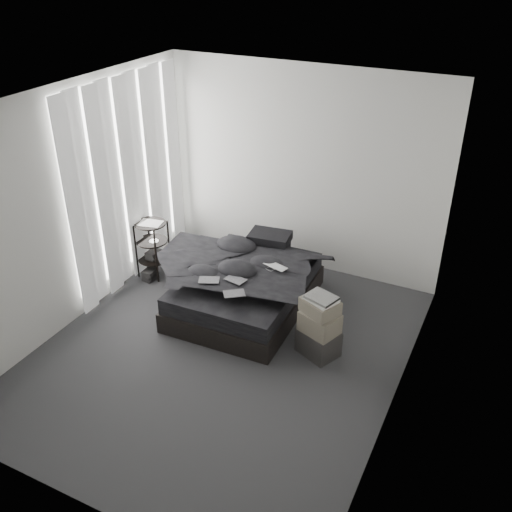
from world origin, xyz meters
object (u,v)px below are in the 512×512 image
at_px(bed, 246,297).
at_px(laptop, 273,263).
at_px(side_stand, 153,249).
at_px(box_lower, 318,342).

height_order(bed, laptop, laptop).
height_order(bed, side_stand, side_stand).
distance_m(bed, side_stand, 1.42).
height_order(laptop, box_lower, laptop).
xyz_separation_m(laptop, box_lower, (0.75, -0.49, -0.50)).
bearing_deg(side_stand, laptop, -2.84).
relative_size(side_stand, box_lower, 1.85).
bearing_deg(box_lower, side_stand, 166.81).
distance_m(laptop, side_stand, 1.74).
distance_m(laptop, box_lower, 1.03).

